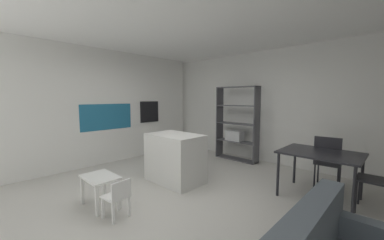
{
  "coord_description": "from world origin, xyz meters",
  "views": [
    {
      "loc": [
        2.77,
        -2.57,
        1.63
      ],
      "look_at": [
        0.1,
        0.23,
        1.24
      ],
      "focal_mm": 20.81,
      "sensor_mm": 36.0,
      "label": 1
    }
  ],
  "objects": [
    {
      "name": "open_bookshelf",
      "position": [
        -0.39,
        2.42,
        0.85
      ],
      "size": [
        1.14,
        0.31,
        1.92
      ],
      "color": "#4C4C51",
      "rests_on": "ground_plane"
    },
    {
      "name": "tall_cabinet_run_left",
      "position": [
        -2.88,
        0.0,
        1.4
      ],
      "size": [
        0.67,
        5.1,
        2.8
      ],
      "primitive_type": "cube",
      "color": "silver",
      "rests_on": "ground_plane"
    },
    {
      "name": "child_chair_right",
      "position": [
        0.06,
        -1.18,
        0.31
      ],
      "size": [
        0.33,
        0.33,
        0.54
      ],
      "rotation": [
        0.0,
        0.0,
        -1.46
      ],
      "color": "white",
      "rests_on": "ground_plane"
    },
    {
      "name": "dining_table",
      "position": [
        1.84,
        1.39,
        0.68
      ],
      "size": [
        1.15,
        0.89,
        0.76
      ],
      "color": "#232328",
      "rests_on": "ground_plane"
    },
    {
      "name": "cabinet_niche_splashback",
      "position": [
        -2.54,
        -0.06,
        1.16
      ],
      "size": [
        0.01,
        1.3,
        0.64
      ],
      "color": "#1E6084",
      "rests_on": "ground_plane"
    },
    {
      "name": "built_in_oven",
      "position": [
        -2.52,
        1.2,
        1.23
      ],
      "size": [
        0.06,
        0.59,
        0.59
      ],
      "color": "black",
      "rests_on": "ground_plane"
    },
    {
      "name": "dining_chair_far",
      "position": [
        1.85,
        1.86,
        0.56
      ],
      "size": [
        0.45,
        0.46,
        0.96
      ],
      "rotation": [
        0.0,
        0.0,
        3.23
      ],
      "color": "#232328",
      "rests_on": "ground_plane"
    },
    {
      "name": "child_table",
      "position": [
        -0.46,
        -1.19,
        0.38
      ],
      "size": [
        0.59,
        0.41,
        0.46
      ],
      "color": "white",
      "rests_on": "ground_plane"
    },
    {
      "name": "dining_chair_window_side",
      "position": [
        2.64,
        1.39,
        0.57
      ],
      "size": [
        0.43,
        0.42,
        0.95
      ],
      "rotation": [
        0.0,
        0.0,
        -1.56
      ],
      "color": "#232328",
      "rests_on": "ground_plane"
    },
    {
      "name": "back_partition",
      "position": [
        0.0,
        2.8,
        1.4
      ],
      "size": [
        6.55,
        0.06,
        2.8
      ],
      "primitive_type": "cube",
      "color": "silver",
      "rests_on": "ground_plane"
    },
    {
      "name": "ground_plane",
      "position": [
        0.0,
        0.0,
        0.0
      ],
      "size": [
        9.0,
        9.0,
        0.0
      ],
      "primitive_type": "plane",
      "color": "beige"
    },
    {
      "name": "kitchen_island",
      "position": [
        -0.39,
        0.26,
        0.46
      ],
      "size": [
        1.07,
        0.7,
        0.93
      ],
      "primitive_type": "cube",
      "color": "silver",
      "rests_on": "ground_plane"
    },
    {
      "name": "ceiling_slab",
      "position": [
        0.0,
        0.0,
        2.83
      ],
      "size": [
        6.55,
        5.66,
        0.06
      ],
      "color": "white",
      "rests_on": "ground_plane"
    }
  ]
}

